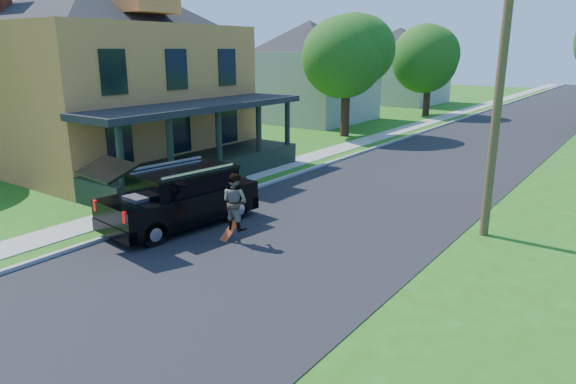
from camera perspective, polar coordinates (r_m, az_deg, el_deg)
The scene contains 14 objects.
ground at distance 12.90m, azimuth -6.87°, elevation -8.28°, with size 140.00×140.00×0.00m, color #2A5811.
street at distance 30.17m, azimuth 19.77°, elevation 4.77°, with size 8.00×120.00×0.02m, color black.
curb at distance 31.50m, azimuth 12.69°, elevation 5.74°, with size 0.15×120.00×0.12m, color gray.
sidewalk at distance 32.13m, azimuth 10.15°, elevation 6.06°, with size 1.30×120.00×0.03m, color #999A91.
front_walk at distance 23.44m, azimuth -14.14°, elevation 2.32°, with size 6.50×1.20×0.03m, color #999A91.
main_house at distance 25.48m, azimuth -19.88°, elevation 14.10°, with size 15.56×15.56×10.10m.
neighbor_house_mid at distance 39.11m, azimuth 2.36°, elevation 14.13°, with size 12.78×12.78×8.30m.
neighbor_house_far at distance 53.18m, azimuth 12.23°, elevation 14.19°, with size 12.78×12.78×8.30m.
black_suv at distance 15.74m, azimuth -11.90°, elevation -0.58°, with size 2.49×5.24×2.35m.
skateboarder at distance 14.17m, azimuth -5.92°, elevation -1.04°, with size 0.78×0.62×1.59m.
skateboard at distance 14.40m, azimuth -6.67°, elevation -4.69°, with size 0.64×0.30×0.85m.
tree_left_mid at distance 31.79m, azimuth 6.53°, elevation 15.94°, with size 5.99×5.67×8.06m.
tree_left_far at distance 43.19m, azimuth 15.48°, elevation 15.11°, with size 6.66×6.44×8.20m.
utility_pole_near at distance 15.12m, azimuth 22.66°, elevation 12.76°, with size 1.50×0.24×9.23m.
Camera 1 is at (8.08, -8.60, 5.20)m, focal length 32.00 mm.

